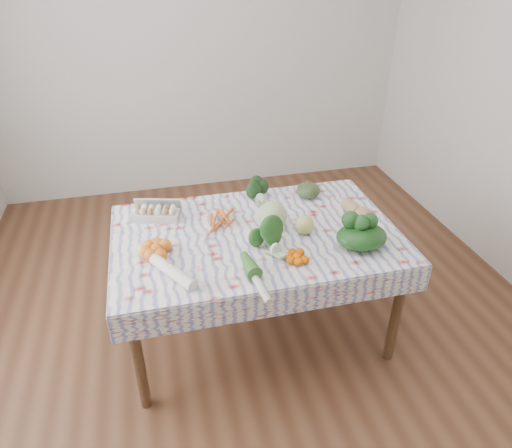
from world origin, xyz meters
The scene contains 17 objects.
ground centered at (0.00, 0.00, 0.00)m, with size 4.50×4.50×0.00m, color #522F1C.
wall_back centered at (0.00, 2.25, 1.40)m, with size 4.00×0.04×2.80m, color silver.
dining_table centered at (0.00, 0.00, 0.68)m, with size 1.60×1.00×0.75m.
tablecloth centered at (0.00, 0.00, 0.76)m, with size 1.66×1.06×0.01m, color white.
egg_carton centered at (-0.56, 0.29, 0.80)m, with size 0.29×0.12×0.08m, color #B9B8B3.
carrot_bunch centered at (-0.20, 0.13, 0.78)m, with size 0.20×0.18×0.04m, color orange.
kale_bunch centered at (0.12, 0.40, 0.82)m, with size 0.14×0.13×0.13m, color #193515.
kabocha_squash centered at (0.44, 0.35, 0.81)m, with size 0.16×0.16×0.10m, color #394A27.
cabbage centered at (0.10, 0.02, 0.85)m, with size 0.17×0.17×0.17m, color #A8BC79.
butternut_squash centered at (0.65, 0.03, 0.81)m, with size 0.10×0.23×0.10m, color tan.
orange_cluster centered at (-0.58, -0.10, 0.80)m, with size 0.23×0.23×0.08m, color orange.
broccoli centered at (0.02, -0.20, 0.82)m, with size 0.17×0.17×0.12m, color #1F5019.
mandarin_cluster centered at (0.15, -0.32, 0.79)m, with size 0.16×0.16×0.05m, color #DE5C01.
grapefruit centered at (0.27, -0.07, 0.82)m, with size 0.11×0.11×0.11m, color #C6C564.
spinach_bag centered at (0.54, -0.28, 0.83)m, with size 0.29×0.23×0.13m, color #133712.
daikon centered at (-0.53, -0.27, 0.79)m, with size 0.06×0.06×0.43m, color white.
leek centered at (-0.11, -0.45, 0.78)m, with size 0.04×0.04×0.37m, color beige.
Camera 1 is at (-0.54, -2.19, 2.20)m, focal length 32.00 mm.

